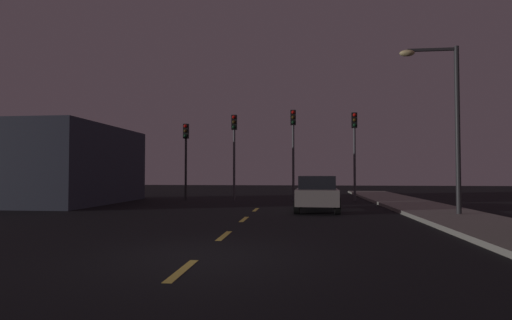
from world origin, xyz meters
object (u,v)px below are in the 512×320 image
(traffic_signal_far_left, at_px, (186,146))
(traffic_signal_center_right, at_px, (293,138))
(car_stopped_ahead, at_px, (317,193))
(traffic_signal_center_left, at_px, (234,141))
(street_lamp_right, at_px, (447,112))
(traffic_signal_far_right, at_px, (354,139))

(traffic_signal_far_left, xyz_separation_m, traffic_signal_center_right, (6.56, 0.00, 0.47))
(traffic_signal_center_right, bearing_deg, car_stopped_ahead, -79.91)
(traffic_signal_center_left, distance_m, street_lamp_right, 12.66)
(traffic_signal_center_left, relative_size, traffic_signal_far_right, 1.00)
(traffic_signal_center_right, xyz_separation_m, traffic_signal_far_right, (3.58, -0.00, -0.14))
(traffic_signal_center_left, height_order, traffic_signal_center_right, traffic_signal_center_right)
(traffic_signal_far_left, xyz_separation_m, street_lamp_right, (12.40, -8.47, 0.63))
(traffic_signal_far_left, xyz_separation_m, traffic_signal_far_right, (10.14, 0.00, 0.34))
(street_lamp_right, bearing_deg, traffic_signal_center_right, 124.60)
(traffic_signal_far_left, distance_m, street_lamp_right, 15.03)
(traffic_signal_far_right, bearing_deg, street_lamp_right, -75.04)
(traffic_signal_far_left, bearing_deg, traffic_signal_center_right, 0.01)
(traffic_signal_far_right, bearing_deg, traffic_signal_center_left, -180.00)
(traffic_signal_far_left, bearing_deg, traffic_signal_far_right, 0.01)
(traffic_signal_far_left, xyz_separation_m, car_stopped_ahead, (7.69, -6.32, -2.52))
(traffic_signal_center_right, bearing_deg, traffic_signal_far_left, -179.99)
(traffic_signal_center_right, distance_m, traffic_signal_far_right, 3.58)
(traffic_signal_center_left, bearing_deg, traffic_signal_far_left, -179.98)
(traffic_signal_far_left, distance_m, car_stopped_ahead, 10.27)
(traffic_signal_far_left, height_order, traffic_signal_center_left, traffic_signal_center_left)
(traffic_signal_far_right, bearing_deg, car_stopped_ahead, -111.19)
(traffic_signal_center_right, xyz_separation_m, car_stopped_ahead, (1.13, -6.33, -2.99))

